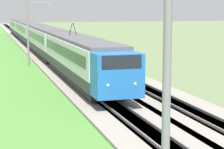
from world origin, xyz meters
TOP-DOWN VIEW (x-y plane):
  - ballast_main at (50.00, 0.00)m, footprint 240.00×4.40m
  - ballast_adjacent at (50.00, -3.90)m, footprint 240.00×4.40m
  - track_main at (50.00, 0.00)m, footprint 240.00×1.57m
  - track_adjacent at (50.00, -3.90)m, footprint 240.00×1.57m
  - grass_verge at (50.00, 5.36)m, footprint 240.00×11.25m
  - passenger_train at (63.70, 0.00)m, footprint 85.81×3.00m
  - catenary_mast_near at (7.17, 2.98)m, footprint 0.22×2.56m
  - catenary_mast_mid at (43.89, 2.98)m, footprint 0.22×2.56m

SIDE VIEW (x-z plane):
  - grass_verge at x=50.00m, z-range 0.00..0.12m
  - ballast_main at x=50.00m, z-range 0.00..0.30m
  - ballast_adjacent at x=50.00m, z-range 0.00..0.30m
  - track_main at x=50.00m, z-range -0.07..0.38m
  - track_adjacent at x=50.00m, z-range -0.07..0.38m
  - passenger_train at x=63.70m, z-range -0.17..4.79m
  - catenary_mast_mid at x=43.89m, z-range 0.14..7.84m
  - catenary_mast_near at x=7.17m, z-range 0.14..8.00m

